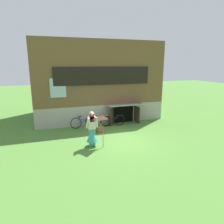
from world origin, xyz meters
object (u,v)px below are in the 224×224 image
object	(u,v)px
bicycle_yellow	(99,122)
person	(92,132)
wooden_crate	(101,130)
bicycle_black	(112,120)
bicycle_blue	(83,122)
kite	(103,123)

from	to	relation	value
bicycle_yellow	person	bearing A→B (deg)	-116.51
wooden_crate	bicycle_black	bearing A→B (deg)	43.76
bicycle_yellow	bicycle_blue	distance (m)	0.93
person	wooden_crate	size ratio (longest dim) A/B	4.10
kite	bicycle_black	distance (m)	3.71
person	bicycle_blue	distance (m)	2.94
person	kite	world-z (taller)	person
person	kite	distance (m)	0.83
kite	person	bearing A→B (deg)	126.63
bicycle_black	bicycle_blue	size ratio (longest dim) A/B	0.95
wooden_crate	bicycle_blue	bearing A→B (deg)	123.56
wooden_crate	person	bearing A→B (deg)	-116.59
bicycle_blue	kite	bearing A→B (deg)	-95.41
bicycle_black	bicycle_blue	bearing A→B (deg)	-175.98
bicycle_black	wooden_crate	xyz separation A→B (m)	(-1.03, -0.98, -0.18)
bicycle_yellow	kite	bearing A→B (deg)	-107.02
bicycle_black	bicycle_blue	world-z (taller)	bicycle_blue
person	bicycle_black	xyz separation A→B (m)	(1.91, 2.75, -0.36)
bicycle_black	bicycle_yellow	bearing A→B (deg)	-163.90
kite	wooden_crate	xyz separation A→B (m)	(0.51, 2.27, -1.09)
person	bicycle_black	bearing A→B (deg)	36.62
person	bicycle_yellow	size ratio (longest dim) A/B	1.01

